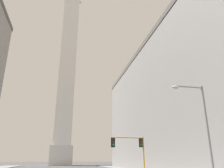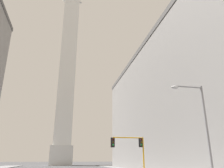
# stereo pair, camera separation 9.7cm
# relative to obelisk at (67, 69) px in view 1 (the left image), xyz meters

# --- Properties ---
(building_right) EXTENTS (20.23, 59.59, 23.56)m
(building_right) POSITION_rel_obelisk_xyz_m (24.30, -46.15, -23.60)
(building_right) COLOR gray
(building_right) RESTS_ON ground_plane
(obelisk) EXTENTS (7.53, 7.53, 73.92)m
(obelisk) POSITION_rel_obelisk_xyz_m (0.00, 0.00, 0.00)
(obelisk) COLOR silver
(obelisk) RESTS_ON ground_plane
(traffic_light_mid_right) EXTENTS (4.83, 0.51, 4.95)m
(traffic_light_mid_right) POSITION_rel_obelisk_xyz_m (9.85, -50.00, -31.62)
(traffic_light_mid_right) COLOR orange
(traffic_light_mid_right) RESTS_ON ground_plane
(street_lamp) EXTENTS (2.87, 0.36, 7.91)m
(street_lamp) POSITION_rel_obelisk_xyz_m (11.21, -64.51, -30.52)
(street_lamp) COLOR gray
(street_lamp) RESTS_ON ground_plane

